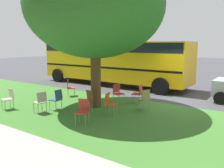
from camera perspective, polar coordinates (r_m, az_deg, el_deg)
The scene contains 14 objects.
ground at distance 11.53m, azimuth 13.73°, elevation -4.44°, with size 80.00×80.00×0.00m, color #424247.
grass_verge at distance 8.71m, azimuth 6.14°, elevation -8.78°, with size 48.00×6.00×0.01m, color #3D752D.
street_tree at distance 10.28m, azimuth -4.13°, elevation 18.04°, with size 5.76×5.76×6.39m.
chair_0 at distance 9.17m, azimuth -0.56°, elevation -4.43°, with size 0.51×0.50×0.88m.
chair_1 at distance 9.84m, azimuth -16.82°, elevation -3.88°, with size 0.49×0.48×0.88m.
chair_2 at distance 11.16m, azimuth 1.39°, elevation -1.90°, with size 0.53×0.53×0.88m.
chair_3 at distance 10.13m, azimuth -13.15°, elevation -3.33°, with size 0.46×0.46×0.88m.
chair_4 at distance 9.96m, azimuth 7.81°, elevation -3.38°, with size 0.56×0.55×0.88m.
chair_5 at distance 11.12m, azimuth 6.40°, elevation -2.00°, with size 0.49×0.48×0.88m.
chair_6 at distance 10.93m, azimuth -23.60°, elevation -2.95°, with size 0.49×0.50×0.88m.
chair_7 at distance 9.69m, azimuth -5.89°, elevation -3.72°, with size 0.51×0.51×0.88m.
chair_8 at distance 12.72m, azimuth -10.16°, elevation -0.62°, with size 0.59×0.59×0.88m.
chair_9 at distance 8.23m, azimuth -7.01°, elevation -6.15°, with size 0.52×0.53×0.88m.
school_bus at distance 15.99m, azimuth 0.19°, elevation 6.08°, with size 10.40×2.80×2.88m.
Camera 1 is at (-3.88, 10.50, 2.74)m, focal length 37.96 mm.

